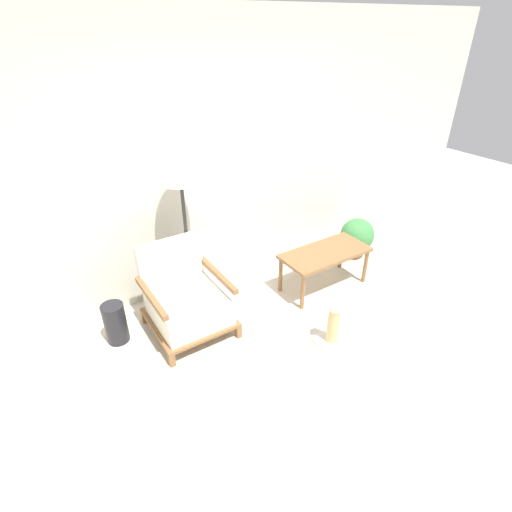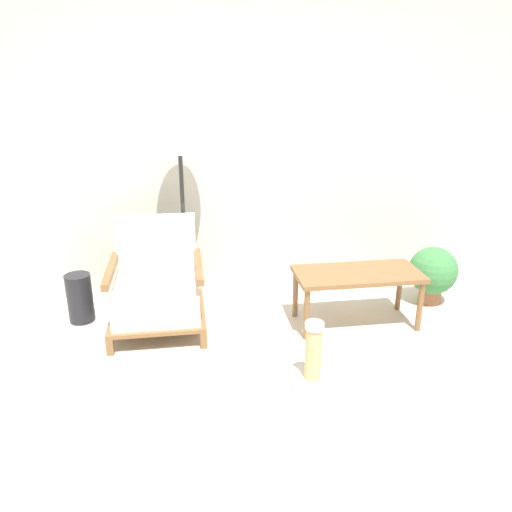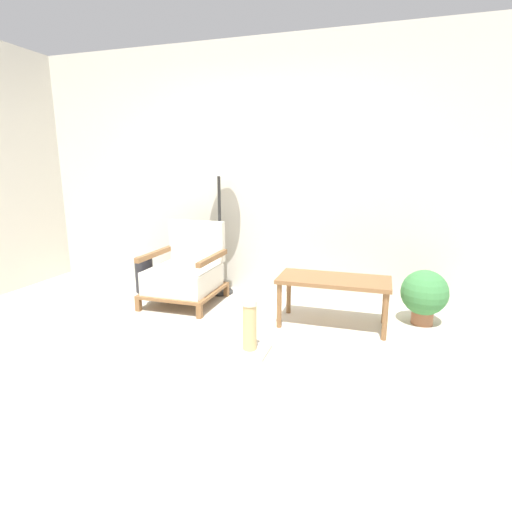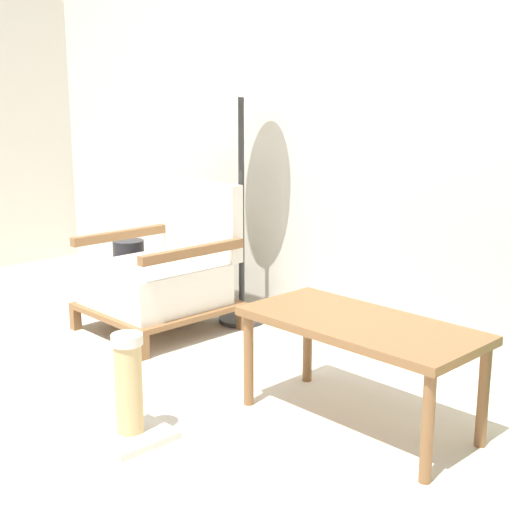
{
  "view_description": "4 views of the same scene",
  "coord_description": "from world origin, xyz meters",
  "px_view_note": "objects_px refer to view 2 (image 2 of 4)",
  "views": [
    {
      "loc": [
        -1.72,
        -1.45,
        2.56
      ],
      "look_at": [
        0.13,
        1.38,
        0.55
      ],
      "focal_mm": 28.0,
      "sensor_mm": 36.0,
      "label": 1
    },
    {
      "loc": [
        -0.4,
        -2.2,
        1.88
      ],
      "look_at": [
        0.13,
        1.38,
        0.55
      ],
      "focal_mm": 35.0,
      "sensor_mm": 36.0,
      "label": 2
    },
    {
      "loc": [
        1.25,
        -2.21,
        1.39
      ],
      "look_at": [
        0.13,
        1.38,
        0.55
      ],
      "focal_mm": 28.0,
      "sensor_mm": 36.0,
      "label": 3
    },
    {
      "loc": [
        2.54,
        -0.96,
        1.31
      ],
      "look_at": [
        0.13,
        1.38,
        0.55
      ],
      "focal_mm": 50.0,
      "sensor_mm": 36.0,
      "label": 4
    }
  ],
  "objects_px": {
    "floor_lamp": "(180,145)",
    "vase": "(80,298)",
    "armchair": "(157,289)",
    "potted_plant": "(433,272)",
    "scratching_post": "(313,360)",
    "coffee_table": "(357,278)"
  },
  "relations": [
    {
      "from": "armchair",
      "to": "scratching_post",
      "type": "height_order",
      "value": "armchair"
    },
    {
      "from": "vase",
      "to": "potted_plant",
      "type": "relative_size",
      "value": 0.79
    },
    {
      "from": "floor_lamp",
      "to": "potted_plant",
      "type": "height_order",
      "value": "floor_lamp"
    },
    {
      "from": "scratching_post",
      "to": "armchair",
      "type": "bearing_deg",
      "value": 137.58
    },
    {
      "from": "floor_lamp",
      "to": "scratching_post",
      "type": "bearing_deg",
      "value": -59.46
    },
    {
      "from": "vase",
      "to": "potted_plant",
      "type": "height_order",
      "value": "potted_plant"
    },
    {
      "from": "vase",
      "to": "scratching_post",
      "type": "distance_m",
      "value": 1.96
    },
    {
      "from": "vase",
      "to": "potted_plant",
      "type": "distance_m",
      "value": 2.94
    },
    {
      "from": "armchair",
      "to": "potted_plant",
      "type": "relative_size",
      "value": 1.65
    },
    {
      "from": "floor_lamp",
      "to": "coffee_table",
      "type": "xyz_separation_m",
      "value": [
        1.31,
        -0.58,
        -0.96
      ]
    },
    {
      "from": "coffee_table",
      "to": "potted_plant",
      "type": "relative_size",
      "value": 1.93
    },
    {
      "from": "floor_lamp",
      "to": "vase",
      "type": "distance_m",
      "value": 1.45
    },
    {
      "from": "potted_plant",
      "to": "floor_lamp",
      "type": "bearing_deg",
      "value": 171.79
    },
    {
      "from": "floor_lamp",
      "to": "vase",
      "type": "relative_size",
      "value": 3.98
    },
    {
      "from": "armchair",
      "to": "floor_lamp",
      "type": "xyz_separation_m",
      "value": [
        0.23,
        0.4,
        1.03
      ]
    },
    {
      "from": "floor_lamp",
      "to": "scratching_post",
      "type": "relative_size",
      "value": 3.69
    },
    {
      "from": "armchair",
      "to": "potted_plant",
      "type": "height_order",
      "value": "armchair"
    },
    {
      "from": "floor_lamp",
      "to": "vase",
      "type": "xyz_separation_m",
      "value": [
        -0.85,
        -0.21,
        -1.15
      ]
    },
    {
      "from": "coffee_table",
      "to": "potted_plant",
      "type": "xyz_separation_m",
      "value": [
        0.77,
        0.28,
        -0.1
      ]
    },
    {
      "from": "scratching_post",
      "to": "potted_plant",
      "type": "bearing_deg",
      "value": 37.67
    },
    {
      "from": "armchair",
      "to": "scratching_post",
      "type": "xyz_separation_m",
      "value": [
        1.0,
        -0.92,
        -0.16
      ]
    },
    {
      "from": "armchair",
      "to": "coffee_table",
      "type": "bearing_deg",
      "value": -6.69
    }
  ]
}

